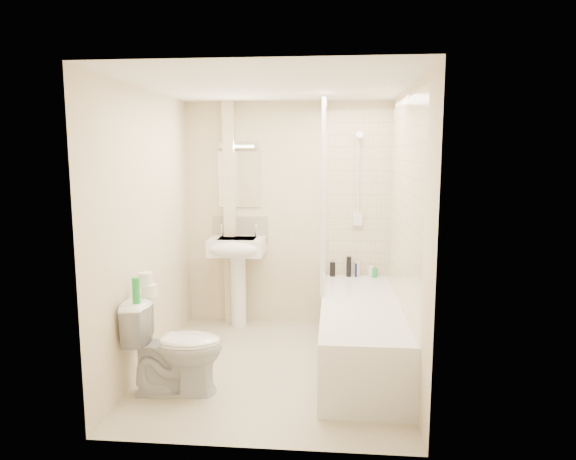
{
  "coord_description": "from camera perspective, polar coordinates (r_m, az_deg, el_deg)",
  "views": [
    {
      "loc": [
        0.5,
        -4.24,
        1.86
      ],
      "look_at": [
        0.1,
        0.2,
        1.19
      ],
      "focal_mm": 32.0,
      "sensor_mm": 36.0,
      "label": 1
    }
  ],
  "objects": [
    {
      "name": "tile_right",
      "position": [
        4.49,
        12.67,
        2.76
      ],
      "size": [
        0.01,
        2.1,
        1.75
      ],
      "primitive_type": "cube",
      "color": "beige",
      "rests_on": "wall_right"
    },
    {
      "name": "pipe_boxing",
      "position": [
        5.59,
        -6.45,
        1.69
      ],
      "size": [
        0.12,
        0.12,
        2.4
      ],
      "primitive_type": "cube",
      "color": "beige",
      "rests_on": "ground"
    },
    {
      "name": "toilet",
      "position": [
        4.19,
        -12.43,
        -12.46
      ],
      "size": [
        0.52,
        0.79,
        0.75
      ],
      "primitive_type": "imported",
      "rotation": [
        0.0,
        0.0,
        1.64
      ],
      "color": "white",
      "rests_on": "ground"
    },
    {
      "name": "bottle_black_b",
      "position": [
        5.54,
        6.77,
        -4.07
      ],
      "size": [
        0.05,
        0.05,
        0.22
      ],
      "primitive_type": "cylinder",
      "color": "black",
      "rests_on": "bathtub"
    },
    {
      "name": "toilet_roll_lower",
      "position": [
        4.2,
        -15.18,
        -6.51
      ],
      "size": [
        0.12,
        0.12,
        0.09
      ],
      "primitive_type": "cylinder",
      "color": "white",
      "rests_on": "toilet"
    },
    {
      "name": "toilet_roll_upper",
      "position": [
        4.19,
        -15.53,
        -5.23
      ],
      "size": [
        0.11,
        0.11,
        0.1
      ],
      "primitive_type": "cylinder",
      "color": "white",
      "rests_on": "toilet_roll_lower"
    },
    {
      "name": "tile_back",
      "position": [
        5.5,
        7.76,
        3.92
      ],
      "size": [
        0.7,
        0.01,
        1.75
      ],
      "primitive_type": "cube",
      "color": "beige",
      "rests_on": "wall_back"
    },
    {
      "name": "splashback",
      "position": [
        5.64,
        -5.33,
        0.03
      ],
      "size": [
        0.6,
        0.02,
        0.3
      ],
      "primitive_type": "cube",
      "color": "beige",
      "rests_on": "wall_back"
    },
    {
      "name": "pedestal_sink",
      "position": [
        5.46,
        -5.72,
        -2.97
      ],
      "size": [
        0.57,
        0.51,
        1.1
      ],
      "color": "white",
      "rests_on": "ground"
    },
    {
      "name": "bottle_black_a",
      "position": [
        5.54,
        4.98,
        -4.36
      ],
      "size": [
        0.06,
        0.06,
        0.15
      ],
      "primitive_type": "cylinder",
      "color": "black",
      "rests_on": "bathtub"
    },
    {
      "name": "floor",
      "position": [
        4.66,
        -1.49,
        -15.01
      ],
      "size": [
        2.5,
        2.5,
        0.0
      ],
      "primitive_type": "plane",
      "color": "beige",
      "rests_on": "ground"
    },
    {
      "name": "mirror",
      "position": [
        5.58,
        -5.41,
        5.62
      ],
      "size": [
        0.46,
        0.01,
        0.6
      ],
      "primitive_type": "cube",
      "color": "white",
      "rests_on": "wall_back"
    },
    {
      "name": "bottle_blue",
      "position": [
        5.55,
        7.69,
        -4.43
      ],
      "size": [
        0.05,
        0.05,
        0.15
      ],
      "primitive_type": "cylinder",
      "color": "navy",
      "rests_on": "bathtub"
    },
    {
      "name": "ceiling",
      "position": [
        4.3,
        -1.61,
        15.73
      ],
      "size": [
        2.2,
        2.5,
        0.02
      ],
      "primitive_type": "cube",
      "color": "white",
      "rests_on": "wall_back"
    },
    {
      "name": "shower_screen",
      "position": [
        5.06,
        4.01,
        3.86
      ],
      "size": [
        0.04,
        0.92,
        1.8
      ],
      "color": "white",
      "rests_on": "bathtub"
    },
    {
      "name": "bottle_white_b",
      "position": [
        5.56,
        9.23,
        -4.56
      ],
      "size": [
        0.06,
        0.06,
        0.12
      ],
      "primitive_type": "cylinder",
      "color": "white",
      "rests_on": "bathtub"
    },
    {
      "name": "wall_back",
      "position": [
        5.55,
        -0.05,
        1.71
      ],
      "size": [
        2.2,
        0.02,
        2.4
      ],
      "primitive_type": "cube",
      "color": "beige",
      "rests_on": "ground"
    },
    {
      "name": "green_bottle",
      "position": [
        4.02,
        -16.53,
        -6.47
      ],
      "size": [
        0.06,
        0.06,
        0.2
      ],
      "primitive_type": "cylinder",
      "color": "green",
      "rests_on": "toilet"
    },
    {
      "name": "strip_light",
      "position": [
        5.55,
        -5.51,
        9.42
      ],
      "size": [
        0.42,
        0.07,
        0.07
      ],
      "primitive_type": "cube",
      "color": "silver",
      "rests_on": "wall_back"
    },
    {
      "name": "wall_right",
      "position": [
        4.33,
        13.05,
        -0.45
      ],
      "size": [
        0.02,
        2.5,
        2.4
      ],
      "primitive_type": "cube",
      "color": "beige",
      "rests_on": "ground"
    },
    {
      "name": "wall_left",
      "position": [
        4.58,
        -15.35,
        -0.06
      ],
      "size": [
        0.02,
        2.5,
        2.4
      ],
      "primitive_type": "cube",
      "color": "beige",
      "rests_on": "ground"
    },
    {
      "name": "bottle_cream",
      "position": [
        5.54,
        7.76,
        -4.3
      ],
      "size": [
        0.05,
        0.05,
        0.17
      ],
      "primitive_type": "cylinder",
      "color": "beige",
      "rests_on": "bathtub"
    },
    {
      "name": "bathtub",
      "position": [
        4.71,
        8.05,
        -11.05
      ],
      "size": [
        0.7,
        2.1,
        0.55
      ],
      "color": "white",
      "rests_on": "ground"
    },
    {
      "name": "shower_fixture",
      "position": [
        5.45,
        7.79,
        5.15
      ],
      "size": [
        0.1,
        0.16,
        0.99
      ],
      "color": "white",
      "rests_on": "wall_back"
    },
    {
      "name": "bottle_green",
      "position": [
        5.56,
        9.52,
        -4.7
      ],
      "size": [
        0.07,
        0.07,
        0.1
      ],
      "primitive_type": "cylinder",
      "color": "green",
      "rests_on": "bathtub"
    }
  ]
}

